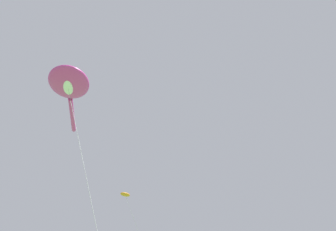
{
  "coord_description": "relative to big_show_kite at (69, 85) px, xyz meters",
  "views": [
    {
      "loc": [
        -6.14,
        -1.68,
        1.72
      ],
      "look_at": [
        1.71,
        10.91,
        9.63
      ],
      "focal_mm": 38.09,
      "sensor_mm": 36.0,
      "label": 1
    }
  ],
  "objects": [
    {
      "name": "big_show_kite",
      "position": [
        0.0,
        0.0,
        0.0
      ],
      "size": [
        4.39,
        11.67,
        14.37
      ],
      "rotation": [
        0.0,
        0.0,
        -1.95
      ],
      "color": "#CC3899",
      "rests_on": "ground"
    },
    {
      "name": "small_kite_streamer_purple",
      "position": [
        9.01,
        10.08,
        -3.34
      ],
      "size": [
        5.58,
        1.21,
        10.79
      ],
      "rotation": [
        0.0,
        0.0,
        -2.6
      ],
      "color": "orange",
      "rests_on": "ground"
    }
  ]
}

